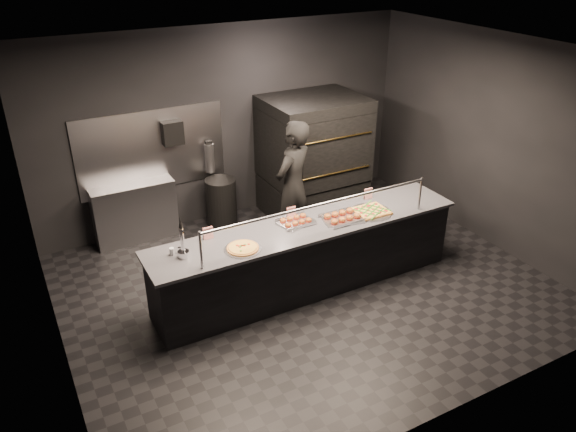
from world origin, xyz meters
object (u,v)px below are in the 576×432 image
object	(u,v)px
service_counter	(307,257)
pizza_oven	(313,156)
worker	(293,186)
beer_tap	(183,246)
prep_shelf	(135,213)
slider_tray_b	(342,217)
square_pizza	(371,211)
round_pizza	(243,248)
towel_dispenser	(172,133)
slider_tray_a	(296,221)
trash_bin	(221,203)
fire_extinguisher	(210,158)

from	to	relation	value
service_counter	pizza_oven	bearing A→B (deg)	57.73
worker	beer_tap	bearing A→B (deg)	-1.00
prep_shelf	slider_tray_b	size ratio (longest dim) A/B	2.11
pizza_oven	square_pizza	size ratio (longest dim) A/B	3.58
round_pizza	towel_dispenser	bearing A→B (deg)	88.87
slider_tray_a	slider_tray_b	world-z (taller)	slider_tray_b
beer_tap	towel_dispenser	bearing A→B (deg)	73.59
worker	slider_tray_a	bearing A→B (deg)	34.50
towel_dispenser	trash_bin	world-z (taller)	towel_dispenser
round_pizza	square_pizza	size ratio (longest dim) A/B	0.80
pizza_oven	square_pizza	distance (m)	2.01
slider_tray_a	worker	bearing A→B (deg)	63.08
service_counter	worker	distance (m)	1.21
towel_dispenser	slider_tray_a	size ratio (longest dim) A/B	0.72
round_pizza	worker	world-z (taller)	worker
fire_extinguisher	square_pizza	xyz separation A→B (m)	(1.24, -2.49, -0.12)
fire_extinguisher	beer_tap	size ratio (longest dim) A/B	1.00
towel_dispenser	square_pizza	size ratio (longest dim) A/B	0.66
slider_tray_a	square_pizza	world-z (taller)	slider_tray_a
service_counter	fire_extinguisher	world-z (taller)	service_counter
beer_tap	round_pizza	bearing A→B (deg)	-14.13
towel_dispenser	beer_tap	xyz separation A→B (m)	(-0.70, -2.38, -0.49)
slider_tray_a	slider_tray_b	size ratio (longest dim) A/B	0.86
fire_extinguisher	trash_bin	world-z (taller)	fire_extinguisher
slider_tray_b	worker	world-z (taller)	worker
trash_bin	worker	world-z (taller)	worker
towel_dispenser	fire_extinguisher	size ratio (longest dim) A/B	0.69
beer_tap	square_pizza	world-z (taller)	beer_tap
slider_tray_a	slider_tray_b	distance (m)	0.60
towel_dispenser	worker	xyz separation A→B (m)	(1.26, -1.35, -0.59)
slider_tray_a	worker	xyz separation A→B (m)	(0.46, 0.91, 0.01)
service_counter	beer_tap	size ratio (longest dim) A/B	8.15
round_pizza	slider_tray_a	world-z (taller)	slider_tray_a
pizza_oven	fire_extinguisher	world-z (taller)	pizza_oven
worker	service_counter	bearing A→B (deg)	42.20
service_counter	prep_shelf	xyz separation A→B (m)	(-1.60, 2.32, -0.01)
slider_tray_b	worker	bearing A→B (deg)	95.30
slider_tray_a	towel_dispenser	bearing A→B (deg)	109.47
slider_tray_a	worker	size ratio (longest dim) A/B	0.25
pizza_oven	slider_tray_b	world-z (taller)	pizza_oven
pizza_oven	service_counter	bearing A→B (deg)	-122.27
pizza_oven	towel_dispenser	world-z (taller)	pizza_oven
fire_extinguisher	square_pizza	size ratio (longest dim) A/B	0.95
pizza_oven	beer_tap	size ratio (longest dim) A/B	3.80
square_pizza	trash_bin	size ratio (longest dim) A/B	0.68
towel_dispenser	round_pizza	size ratio (longest dim) A/B	0.82
round_pizza	slider_tray_b	bearing A→B (deg)	3.43
beer_tap	worker	distance (m)	2.22
service_counter	fire_extinguisher	size ratio (longest dim) A/B	8.12
service_counter	trash_bin	world-z (taller)	service_counter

